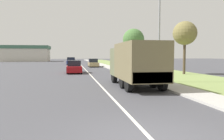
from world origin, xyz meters
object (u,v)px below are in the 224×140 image
car_nearest_ahead (74,67)px  lamp_post (157,22)px  military_truck (136,62)px  car_second_ahead (93,63)px  car_third_ahead (71,61)px  car_fourth_ahead (72,61)px  car_farthest_ahead (71,60)px

car_nearest_ahead → lamp_post: size_ratio=0.59×
military_truck → lamp_post: size_ratio=0.85×
car_second_ahead → car_third_ahead: size_ratio=1.13×
car_third_ahead → lamp_post: 35.32m
car_fourth_ahead → car_farthest_ahead: bearing=90.6°
car_third_ahead → military_truck: bearing=-83.1°
car_third_ahead → car_fourth_ahead: (0.17, 11.07, -0.12)m
car_third_ahead → car_farthest_ahead: size_ratio=0.86×
car_second_ahead → military_truck: bearing=-89.1°
military_truck → car_third_ahead: (-4.44, 36.50, -0.89)m
car_third_ahead → car_fourth_ahead: car_third_ahead is taller
car_fourth_ahead → car_nearest_ahead: bearing=-89.5°
military_truck → car_farthest_ahead: 57.50m
military_truck → car_second_ahead: bearing=90.9°
military_truck → car_third_ahead: 36.78m
car_second_ahead → car_nearest_ahead: bearing=-104.9°
car_nearest_ahead → car_fourth_ahead: bearing=90.5°
car_nearest_ahead → car_third_ahead: size_ratio=1.14×
military_truck → lamp_post: bearing=41.9°
military_truck → car_third_ahead: military_truck is taller
car_farthest_ahead → lamp_post: bearing=-83.1°
car_nearest_ahead → lamp_post: (6.25, -10.28, 3.98)m
car_nearest_ahead → car_third_ahead: bearing=91.1°
car_farthest_ahead → military_truck: bearing=-85.6°
lamp_post → car_farthest_ahead: bearing=96.9°
car_second_ahead → car_fourth_ahead: bearing=100.1°
car_nearest_ahead → car_fourth_ahead: 35.23m
military_truck → car_second_ahead: military_truck is taller
car_second_ahead → lamp_post: bearing=-83.6°
car_farthest_ahead → lamp_post: lamp_post is taller
car_nearest_ahead → car_farthest_ahead: car_nearest_ahead is taller
car_farthest_ahead → car_second_ahead: bearing=-82.8°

